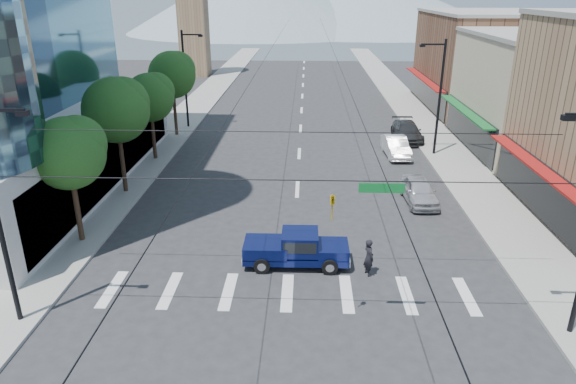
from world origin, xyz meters
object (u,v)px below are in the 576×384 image
(pickup_truck, at_px, (296,248))
(parked_car_mid, at_px, (396,147))
(parked_car_far, at_px, (407,131))
(pedestrian, at_px, (369,257))
(parked_car_near, at_px, (419,191))

(pickup_truck, height_order, parked_car_mid, pickup_truck)
(pickup_truck, bearing_deg, parked_car_far, 67.24)
(parked_car_mid, xyz_separation_m, parked_car_far, (1.72, 4.71, 0.02))
(pedestrian, xyz_separation_m, parked_car_mid, (4.18, 18.49, -0.13))
(parked_car_near, distance_m, parked_car_far, 14.40)
(parked_car_near, bearing_deg, parked_car_far, 80.19)
(parked_car_near, bearing_deg, pedestrian, -117.34)
(pedestrian, height_order, parked_car_far, pedestrian)
(parked_car_far, bearing_deg, parked_car_near, -98.07)
(parked_car_far, bearing_deg, parked_car_mid, -110.92)
(pedestrian, relative_size, parked_car_mid, 0.39)
(parked_car_mid, bearing_deg, pedestrian, -106.22)
(pickup_truck, xyz_separation_m, pedestrian, (3.39, -0.81, 0.01))
(pickup_truck, height_order, parked_car_far, pickup_truck)
(pedestrian, distance_m, parked_car_near, 9.81)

